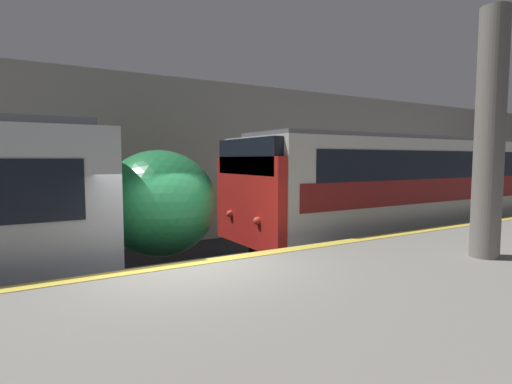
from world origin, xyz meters
The scene contains 5 objects.
ground_plane centered at (0.00, 0.00, 0.00)m, with size 120.00×120.00×0.00m, color black.
platform centered at (0.00, -2.70, 0.53)m, with size 40.00×5.40×1.08m.
station_rear_barrier centered at (0.00, 6.45, 2.69)m, with size 50.00×0.15×5.38m.
support_pillar_near centered at (4.54, -2.30, 3.16)m, with size 0.47×0.47×4.18m.
train_boxy centered at (10.09, 2.39, 1.77)m, with size 15.48×3.10×3.45m.
Camera 1 is at (-2.31, -6.11, 2.75)m, focal length 28.00 mm.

